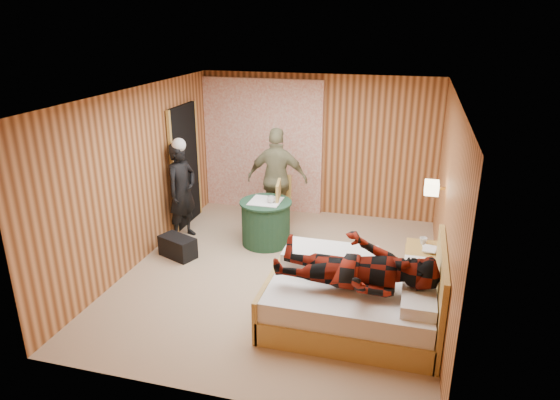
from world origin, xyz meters
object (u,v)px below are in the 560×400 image
(wall_lamp, at_px, (432,188))
(man_on_bed, at_px, (356,257))
(chair_near, at_px, (271,207))
(bed, at_px, (354,298))
(duffel_bag, at_px, (178,247))
(chair_far, at_px, (277,198))
(woman_standing, at_px, (182,191))
(man_at_table, at_px, (277,179))
(round_table, at_px, (266,222))
(nightstand, at_px, (421,268))

(wall_lamp, bearing_deg, man_on_bed, -116.32)
(wall_lamp, xyz_separation_m, chair_near, (-2.36, 0.59, -0.72))
(bed, xyz_separation_m, duffel_bag, (-2.76, 1.00, -0.14))
(chair_far, relative_size, woman_standing, 0.59)
(bed, bearing_deg, man_on_bed, -84.32)
(duffel_bag, xyz_separation_m, man_at_table, (1.14, 1.48, 0.70))
(bed, distance_m, man_on_bed, 0.69)
(chair_near, bearing_deg, bed, 28.95)
(bed, relative_size, chair_near, 1.98)
(round_table, height_order, man_at_table, man_at_table)
(round_table, bearing_deg, bed, -48.04)
(wall_lamp, bearing_deg, chair_far, 155.24)
(woman_standing, bearing_deg, duffel_bag, -145.20)
(nightstand, xyz_separation_m, chair_far, (-2.36, 1.46, 0.24))
(man_at_table, bearing_deg, nightstand, 144.14)
(wall_lamp, height_order, woman_standing, woman_standing)
(wall_lamp, distance_m, round_table, 2.63)
(wall_lamp, distance_m, chair_near, 2.54)
(round_table, relative_size, duffel_bag, 1.46)
(wall_lamp, distance_m, chair_far, 2.76)
(wall_lamp, bearing_deg, woman_standing, 174.49)
(duffel_bag, bearing_deg, man_on_bed, -1.46)
(wall_lamp, height_order, round_table, wall_lamp)
(bed, relative_size, man_on_bed, 1.11)
(nightstand, height_order, chair_near, chair_near)
(bed, height_order, man_at_table, man_at_table)
(duffel_bag, xyz_separation_m, woman_standing, (-0.22, 0.70, 0.63))
(nightstand, xyz_separation_m, duffel_bag, (-3.51, 0.02, -0.14))
(nightstand, height_order, man_on_bed, man_on_bed)
(wall_lamp, relative_size, woman_standing, 0.17)
(nightstand, xyz_separation_m, chair_near, (-2.32, 0.94, 0.27))
(chair_near, bearing_deg, nightstand, 57.77)
(man_at_table, bearing_deg, round_table, 86.35)
(nightstand, distance_m, chair_far, 2.79)
(nightstand, distance_m, round_table, 2.50)
(chair_near, bearing_deg, round_table, -30.51)
(chair_near, xyz_separation_m, man_on_bed, (1.59, -2.15, 0.37))
(chair_far, height_order, duffel_bag, chair_far)
(nightstand, relative_size, round_table, 0.74)
(bed, bearing_deg, nightstand, 52.66)
(chair_far, relative_size, duffel_bag, 1.67)
(man_at_table, bearing_deg, wall_lamp, 151.01)
(wall_lamp, height_order, nightstand, wall_lamp)
(wall_lamp, xyz_separation_m, round_table, (-2.41, 0.46, -0.94))
(bed, height_order, nightstand, bed)
(nightstand, distance_m, man_at_table, 2.85)
(duffel_bag, bearing_deg, woman_standing, 129.83)
(bed, relative_size, chair_far, 2.11)
(man_at_table, bearing_deg, duffel_bag, 48.59)
(chair_near, xyz_separation_m, man_at_table, (-0.05, 0.55, 0.29))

